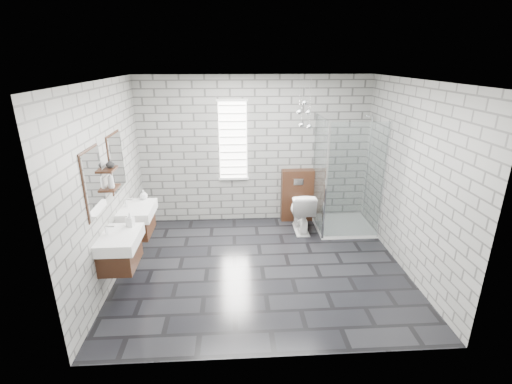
{
  "coord_description": "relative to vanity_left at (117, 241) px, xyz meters",
  "views": [
    {
      "loc": [
        -0.39,
        -4.85,
        2.97
      ],
      "look_at": [
        -0.07,
        0.35,
        1.07
      ],
      "focal_mm": 26.0,
      "sensor_mm": 36.0,
      "label": 1
    }
  ],
  "objects": [
    {
      "name": "pendant_cluster",
      "position": [
        2.72,
        1.88,
        1.3
      ],
      "size": [
        0.28,
        0.26,
        0.87
      ],
      "color": "silver",
      "rests_on": "ceiling"
    },
    {
      "name": "flush_plate",
      "position": [
        2.71,
        2.1,
        0.04
      ],
      "size": [
        0.18,
        0.01,
        0.12
      ],
      "primitive_type": "cube",
      "color": "silver",
      "rests_on": "cistern_panel"
    },
    {
      "name": "wall_left",
      "position": [
        -0.2,
        0.51,
        0.59
      ],
      "size": [
        0.02,
        3.6,
        2.7
      ],
      "primitive_type": "cube",
      "color": "gray",
      "rests_on": "floor"
    },
    {
      "name": "cistern_panel",
      "position": [
        2.71,
        2.21,
        -0.26
      ],
      "size": [
        0.6,
        0.2,
        1.0
      ],
      "primitive_type": "cube",
      "color": "#3C2012",
      "rests_on": "floor"
    },
    {
      "name": "shelf_lower",
      "position": [
        -0.12,
        0.46,
        0.56
      ],
      "size": [
        0.14,
        0.3,
        0.03
      ],
      "primitive_type": "cube",
      "color": "#3C2012",
      "rests_on": "wall_left"
    },
    {
      "name": "soap_bottle_a",
      "position": [
        0.12,
        0.24,
        0.19
      ],
      "size": [
        0.11,
        0.11,
        0.19
      ],
      "primitive_type": "imported",
      "rotation": [
        0.0,
        0.0,
        -0.24
      ],
      "color": "#B2B2B2",
      "rests_on": "vanity_left"
    },
    {
      "name": "ceiling",
      "position": [
        1.91,
        0.51,
        1.95
      ],
      "size": [
        4.2,
        3.6,
        0.02
      ],
      "primitive_type": "cube",
      "color": "white",
      "rests_on": "wall_back"
    },
    {
      "name": "soap_bottle_c",
      "position": [
        -0.11,
        0.41,
        0.69
      ],
      "size": [
        0.1,
        0.1,
        0.22
      ],
      "primitive_type": "imported",
      "rotation": [
        0.0,
        0.0,
        -0.19
      ],
      "color": "#B2B2B2",
      "rests_on": "shelf_lower"
    },
    {
      "name": "toilet",
      "position": [
        2.71,
        1.73,
        -0.38
      ],
      "size": [
        0.42,
        0.73,
        0.74
      ],
      "primitive_type": "imported",
      "rotation": [
        0.0,
        0.0,
        3.14
      ],
      "color": "white",
      "rests_on": "floor"
    },
    {
      "name": "wall_front",
      "position": [
        1.91,
        -1.3,
        0.59
      ],
      "size": [
        4.2,
        0.02,
        2.7
      ],
      "primitive_type": "cube",
      "color": "gray",
      "rests_on": "floor"
    },
    {
      "name": "vase",
      "position": [
        -0.11,
        0.48,
        0.9
      ],
      "size": [
        0.14,
        0.14,
        0.12
      ],
      "primitive_type": "imported",
      "rotation": [
        0.0,
        0.0,
        -0.37
      ],
      "color": "#B2B2B2",
      "rests_on": "shelf_upper"
    },
    {
      "name": "floor",
      "position": [
        1.91,
        0.51,
        -0.77
      ],
      "size": [
        4.2,
        3.6,
        0.02
      ],
      "primitive_type": "cube",
      "color": "black",
      "rests_on": "ground"
    },
    {
      "name": "window",
      "position": [
        1.51,
        2.29,
        0.79
      ],
      "size": [
        0.56,
        0.05,
        1.48
      ],
      "color": "white",
      "rests_on": "wall_back"
    },
    {
      "name": "wall_right",
      "position": [
        4.02,
        0.51,
        0.59
      ],
      "size": [
        0.02,
        3.6,
        2.7
      ],
      "primitive_type": "cube",
      "color": "gray",
      "rests_on": "floor"
    },
    {
      "name": "shower_enclosure",
      "position": [
        3.41,
        1.69,
        -0.25
      ],
      "size": [
        1.0,
        1.0,
        2.03
      ],
      "color": "white",
      "rests_on": "floor"
    },
    {
      "name": "shelf_upper",
      "position": [
        -0.12,
        0.46,
        0.82
      ],
      "size": [
        0.14,
        0.3,
        0.03
      ],
      "primitive_type": "cube",
      "color": "#3C2012",
      "rests_on": "wall_left"
    },
    {
      "name": "wall_back",
      "position": [
        1.91,
        2.32,
        0.59
      ],
      "size": [
        4.2,
        0.02,
        2.7
      ],
      "primitive_type": "cube",
      "color": "gray",
      "rests_on": "floor"
    },
    {
      "name": "soap_bottle_b",
      "position": [
        0.08,
        1.25,
        0.17
      ],
      "size": [
        0.13,
        0.13,
        0.16
      ],
      "primitive_type": "imported",
      "rotation": [
        0.0,
        0.0,
        -0.05
      ],
      "color": "#B2B2B2",
      "rests_on": "vanity_right"
    },
    {
      "name": "vanity_right",
      "position": [
        0.0,
        0.94,
        0.0
      ],
      "size": [
        0.47,
        0.7,
        1.57
      ],
      "color": "#3C2012",
      "rests_on": "wall_left"
    },
    {
      "name": "vanity_left",
      "position": [
        0.0,
        0.0,
        0.0
      ],
      "size": [
        0.47,
        0.7,
        1.57
      ],
      "color": "#3C2012",
      "rests_on": "wall_left"
    }
  ]
}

